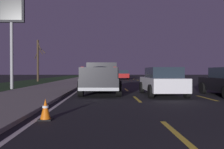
% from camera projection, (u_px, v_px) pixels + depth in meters
% --- Properties ---
extents(ground, '(144.00, 144.00, 0.00)m').
position_uv_depth(ground, '(132.00, 82.00, 28.74)').
color(ground, black).
extents(sidewalk_shoulder, '(108.00, 4.00, 0.12)m').
position_uv_depth(sidewalk_shoulder, '(71.00, 82.00, 28.53)').
color(sidewalk_shoulder, gray).
rests_on(sidewalk_shoulder, ground).
extents(grass_verge, '(108.00, 6.00, 0.01)m').
position_uv_depth(grass_verge, '(28.00, 83.00, 28.40)').
color(grass_verge, '#1E3819').
rests_on(grass_verge, ground).
extents(lane_markings, '(108.00, 7.04, 0.01)m').
position_uv_depth(lane_markings, '(107.00, 81.00, 32.11)').
color(lane_markings, yellow).
rests_on(lane_markings, ground).
extents(pickup_truck, '(5.49, 2.41, 1.87)m').
position_uv_depth(pickup_truck, '(101.00, 77.00, 14.35)').
color(pickup_truck, '#232328').
rests_on(pickup_truck, ground).
extents(sedan_red, '(4.43, 2.07, 1.54)m').
position_uv_depth(sedan_red, '(123.00, 75.00, 41.04)').
color(sedan_red, maroon).
rests_on(sedan_red, ground).
extents(sedan_tan, '(4.42, 2.06, 1.54)m').
position_uv_depth(sedan_tan, '(105.00, 75.00, 40.89)').
color(sedan_tan, '#9E845B').
rests_on(sedan_tan, ground).
extents(sedan_white, '(4.40, 2.02, 1.54)m').
position_uv_depth(sedan_white, '(162.00, 81.00, 13.17)').
color(sedan_white, silver).
rests_on(sedan_white, ground).
extents(gas_price_sign, '(0.27, 1.90, 7.20)m').
position_uv_depth(gas_price_sign, '(12.00, 17.00, 17.83)').
color(gas_price_sign, '#99999E').
rests_on(gas_price_sign, ground).
extents(bare_tree_far, '(1.66, 1.82, 5.55)m').
position_uv_depth(bare_tree_far, '(38.00, 60.00, 32.01)').
color(bare_tree_far, '#423323').
rests_on(bare_tree_far, ground).
extents(traffic_cone_near, '(0.36, 0.36, 0.58)m').
position_uv_depth(traffic_cone_near, '(45.00, 110.00, 6.47)').
color(traffic_cone_near, black).
rests_on(traffic_cone_near, ground).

